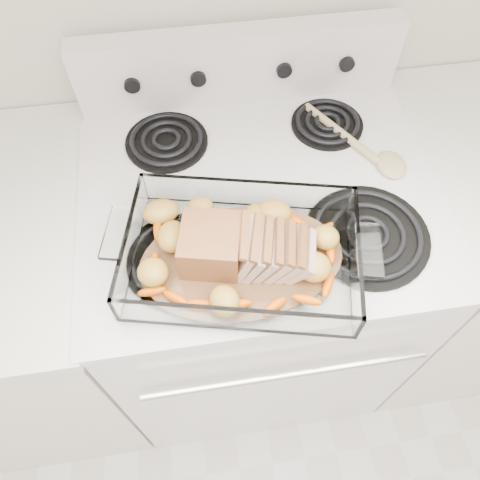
{
  "coord_description": "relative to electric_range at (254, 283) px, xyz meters",
  "views": [
    {
      "loc": [
        -0.14,
        1.02,
        1.72
      ],
      "look_at": [
        -0.07,
        1.49,
        0.99
      ],
      "focal_mm": 35.0,
      "sensor_mm": 36.0,
      "label": 1
    }
  ],
  "objects": [
    {
      "name": "counter_left",
      "position": [
        -0.67,
        -0.0,
        -0.02
      ],
      "size": [
        0.58,
        0.68,
        0.93
      ],
      "color": "silver",
      "rests_on": "ground"
    },
    {
      "name": "wooden_spoon",
      "position": [
        0.26,
        0.06,
        0.46
      ],
      "size": [
        0.18,
        0.26,
        0.02
      ],
      "rotation": [
        0.0,
        0.0,
        0.53
      ],
      "color": "tan",
      "rests_on": "electric_range"
    },
    {
      "name": "pork_roast",
      "position": [
        -0.08,
        -0.19,
        0.51
      ],
      "size": [
        0.25,
        0.11,
        0.09
      ],
      "rotation": [
        0.0,
        0.0,
        0.04
      ],
      "color": "#945930",
      "rests_on": "baking_dish"
    },
    {
      "name": "baking_dish",
      "position": [
        -0.07,
        -0.19,
        0.48
      ],
      "size": [
        0.42,
        0.28,
        0.08
      ],
      "rotation": [
        0.0,
        0.0,
        -0.23
      ],
      "color": "white",
      "rests_on": "electric_range"
    },
    {
      "name": "electric_range",
      "position": [
        0.0,
        0.0,
        0.0
      ],
      "size": [
        0.78,
        0.7,
        1.12
      ],
      "color": "silver",
      "rests_on": "ground"
    },
    {
      "name": "counter_right",
      "position": [
        0.66,
        -0.0,
        -0.02
      ],
      "size": [
        0.58,
        0.68,
        0.93
      ],
      "color": "silver",
      "rests_on": "ground"
    },
    {
      "name": "roast_vegetables",
      "position": [
        -0.07,
        -0.15,
        0.49
      ],
      "size": [
        0.35,
        0.19,
        0.04
      ],
      "rotation": [
        0.0,
        0.0,
        0.32
      ],
      "color": "#F65C05",
      "rests_on": "baking_dish"
    }
  ]
}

